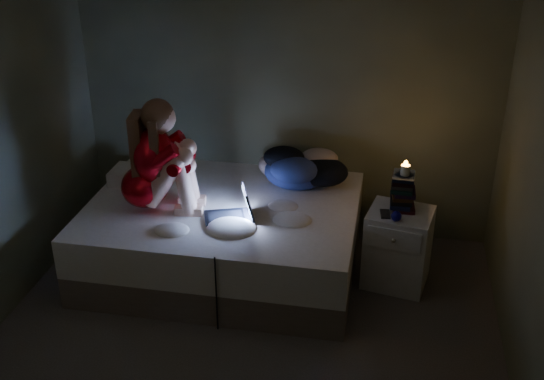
% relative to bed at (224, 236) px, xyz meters
% --- Properties ---
extents(floor, '(3.60, 3.80, 0.02)m').
position_rel_bed_xyz_m(floor, '(0.37, -1.10, -0.30)').
color(floor, '#3C3631').
rests_on(floor, ground).
extents(wall_back, '(3.60, 0.02, 2.60)m').
position_rel_bed_xyz_m(wall_back, '(0.37, 0.81, 1.01)').
color(wall_back, '#424737').
rests_on(wall_back, ground).
extents(bed, '(2.14, 1.60, 0.59)m').
position_rel_bed_xyz_m(bed, '(0.00, 0.00, 0.00)').
color(bed, beige).
rests_on(bed, ground).
extents(pillow, '(0.42, 0.30, 0.12)m').
position_rel_bed_xyz_m(pillow, '(-0.82, 0.25, 0.35)').
color(pillow, white).
rests_on(pillow, bed).
extents(woman, '(0.61, 0.44, 0.91)m').
position_rel_bed_xyz_m(woman, '(-0.57, -0.18, 0.75)').
color(woman, '#980906').
rests_on(woman, bed).
extents(laptop, '(0.43, 0.37, 0.26)m').
position_rel_bed_xyz_m(laptop, '(0.10, -0.23, 0.42)').
color(laptop, black).
rests_on(laptop, bed).
extents(clothes_pile, '(0.68, 0.61, 0.34)m').
position_rel_bed_xyz_m(clothes_pile, '(0.52, 0.47, 0.47)').
color(clothes_pile, navy).
rests_on(clothes_pile, bed).
extents(nightstand, '(0.55, 0.51, 0.64)m').
position_rel_bed_xyz_m(nightstand, '(1.40, 0.03, 0.02)').
color(nightstand, beige).
rests_on(nightstand, ground).
extents(book_stack, '(0.19, 0.25, 0.28)m').
position_rel_bed_xyz_m(book_stack, '(1.41, 0.10, 0.49)').
color(book_stack, black).
rests_on(book_stack, nightstand).
extents(candle, '(0.07, 0.07, 0.08)m').
position_rel_bed_xyz_m(candle, '(1.41, 0.10, 0.67)').
color(candle, beige).
rests_on(candle, book_stack).
extents(phone, '(0.11, 0.15, 0.01)m').
position_rel_bed_xyz_m(phone, '(1.30, -0.05, 0.35)').
color(phone, black).
rests_on(phone, nightstand).
extents(blue_orb, '(0.08, 0.08, 0.08)m').
position_rel_bed_xyz_m(blue_orb, '(1.40, -0.12, 0.38)').
color(blue_orb, '#0B0966').
rests_on(blue_orb, nightstand).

